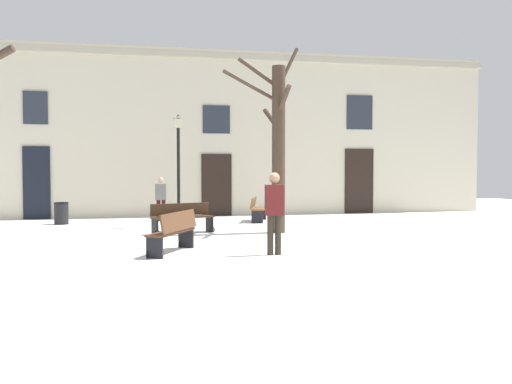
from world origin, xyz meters
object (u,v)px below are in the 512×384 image
litter_bin (61,213)px  person_by_shop_door (274,209)px  tree_right_of_center (278,143)px  person_crossing_plaza (161,197)px  bench_back_to_back_right (258,209)px  bench_by_litter_bin (174,231)px  streetlamp (178,158)px  bench_back_to_back_left (182,217)px

litter_bin → person_by_shop_door: person_by_shop_door is taller
tree_right_of_center → person_crossing_plaza: tree_right_of_center is taller
bench_back_to_back_right → person_crossing_plaza: 3.47m
bench_by_litter_bin → person_by_shop_door: (2.14, -0.75, 0.53)m
streetlamp → bench_back_to_back_left: streetlamp is taller
bench_by_litter_bin → person_by_shop_door: size_ratio=1.00×
streetlamp → bench_back_to_back_right: size_ratio=2.27×
bench_back_to_back_left → person_crossing_plaza: (-0.36, 4.05, 0.38)m
bench_back_to_back_right → tree_right_of_center: bearing=-165.2°
bench_back_to_back_left → person_by_shop_door: person_by_shop_door is taller
bench_back_to_back_right → bench_back_to_back_left: (-2.95, -3.09, 0.02)m
litter_bin → bench_by_litter_bin: (3.15, -7.36, 0.12)m
litter_bin → person_by_shop_door: bearing=-56.9°
person_by_shop_door → person_crossing_plaza: size_ratio=1.17×
person_crossing_plaza → streetlamp: bearing=-68.0°
streetlamp → person_crossing_plaza: streetlamp is taller
streetlamp → bench_back_to_back_right: (2.89, 1.34, -1.76)m
bench_by_litter_bin → tree_right_of_center: bearing=164.7°
litter_bin → bench_by_litter_bin: bearing=-66.8°
person_crossing_plaza → bench_back_to_back_right: bearing=-4.4°
tree_right_of_center → person_crossing_plaza: bearing=124.9°
bench_by_litter_bin → bench_back_to_back_left: (0.56, 3.85, -0.03)m
litter_bin → tree_right_of_center: bearing=-31.3°
bench_back_to_back_right → litter_bin: bearing=104.3°
bench_back_to_back_right → person_by_shop_door: size_ratio=0.87×
tree_right_of_center → litter_bin: (-6.46, 3.93, -2.25)m
litter_bin → bench_back_to_back_right: size_ratio=0.47×
streetlamp → litter_bin: size_ratio=4.87×
streetlamp → litter_bin: streetlamp is taller
tree_right_of_center → person_crossing_plaza: 5.73m
litter_bin → bench_back_to_back_right: bench_back_to_back_right is taller
tree_right_of_center → person_crossing_plaza: (-3.12, 4.47, -1.77)m
bench_back_to_back_right → bench_back_to_back_left: 4.27m
litter_bin → streetlamp: bearing=-25.0°
bench_back_to_back_right → bench_by_litter_bin: (-3.51, -6.94, 0.05)m
person_crossing_plaza → litter_bin: bearing=-159.2°
bench_back_to_back_right → bench_by_litter_bin: size_ratio=0.87×
person_by_shop_door → streetlamp: bearing=99.5°
litter_bin → person_crossing_plaza: person_crossing_plaza is taller
streetlamp → bench_by_litter_bin: 5.89m
person_by_shop_door → bench_by_litter_bin: bearing=156.6°
bench_by_litter_bin → person_by_shop_door: person_by_shop_door is taller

